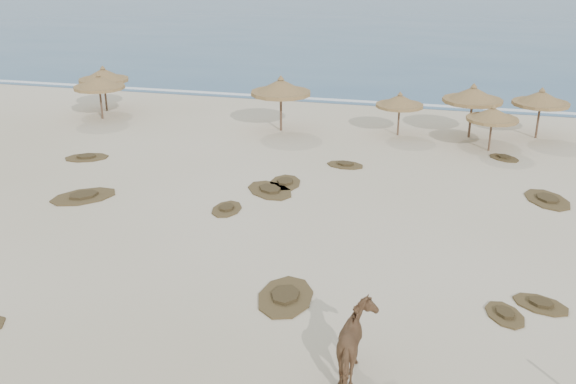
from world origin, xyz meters
The scene contains 22 objects.
ground centered at (0.00, 0.00, 0.00)m, with size 160.00×160.00×0.00m, color beige.
ocean centered at (0.00, 75.00, 0.00)m, with size 200.00×100.00×0.01m, color #29507C.
foam_line centered at (0.00, 26.00, 0.00)m, with size 70.00×0.60×0.01m, color white.
palapa_0 centered at (-13.60, 17.71, 2.17)m, with size 3.45×3.45×2.80m.
palapa_1 centered at (-14.36, 19.60, 2.21)m, with size 4.03×4.03×2.85m.
palapa_2 centered at (-2.51, 17.86, 2.43)m, with size 4.01×4.01×3.13m.
palapa_3 centered at (3.97, 18.58, 1.88)m, with size 2.69×2.69×2.43m.
palapa_4 centered at (7.76, 19.12, 2.31)m, with size 3.89×3.89×2.97m.
palapa_5 centered at (8.72, 16.85, 1.87)m, with size 2.82×2.82×2.41m.
palapa_6 centered at (11.28, 19.89, 2.16)m, with size 3.43×3.43×2.78m.
horse centered at (4.95, -2.88, 0.86)m, with size 0.92×2.03×1.71m, color brown.
scrub_1 centered at (-7.81, 5.94, 0.05)m, with size 3.20×3.22×0.16m.
scrub_2 centered at (-1.59, 6.14, 0.05)m, with size 1.17×1.76×0.16m.
scrub_3 centered at (-0.50, 8.55, 0.05)m, with size 2.95×2.95×0.16m.
scrub_4 centered at (9.68, 1.60, 0.05)m, with size 1.94×1.66×0.16m.
scrub_5 centered at (10.83, 10.35, 0.05)m, with size 2.40×2.89×0.16m.
scrub_6 centered at (-10.47, 10.64, 0.05)m, with size 2.50×2.12×0.16m.
scrub_7 centered at (2.05, 12.68, 0.05)m, with size 1.95×1.42×0.16m.
scrub_9 centered at (2.37, 0.17, 0.05)m, with size 1.80×2.63×0.16m.
scrub_10 centered at (9.42, 15.66, 0.05)m, with size 1.87×1.80×0.16m.
scrub_12 centered at (8.64, 0.76, 0.05)m, with size 1.51×1.77×0.16m.
scrub_13 centered at (-0.10, 9.60, 0.05)m, with size 1.63×2.25×0.16m.
Camera 1 is at (6.58, -15.93, 9.84)m, focal length 40.00 mm.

